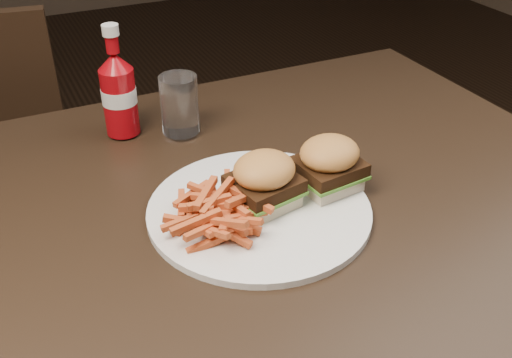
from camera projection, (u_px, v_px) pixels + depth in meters
name	position (u px, v px, depth m)	size (l,w,h in m)	color
dining_table	(211.00, 218.00, 0.85)	(1.20, 0.80, 0.04)	black
plate	(259.00, 210.00, 0.82)	(0.31, 0.31, 0.01)	white
sandwich_half_a	(264.00, 198.00, 0.82)	(0.08, 0.07, 0.02)	beige
sandwich_half_b	(328.00, 180.00, 0.86)	(0.08, 0.07, 0.02)	beige
fries_pile	(216.00, 209.00, 0.78)	(0.11, 0.11, 0.05)	#AE3919
ketchup_bottle	(120.00, 102.00, 0.99)	(0.06, 0.06, 0.11)	#9A060E
tumbler	(179.00, 104.00, 0.99)	(0.06, 0.06, 0.10)	white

